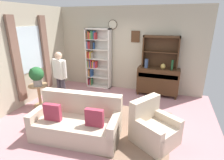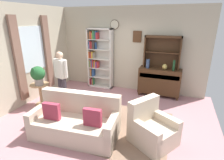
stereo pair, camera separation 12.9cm
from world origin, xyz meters
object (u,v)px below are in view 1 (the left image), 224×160
at_px(sideboard, 158,80).
at_px(person_reading, 60,75).
at_px(coffee_table, 103,105).
at_px(sideboard_hutch, 161,47).
at_px(vase_tall, 146,63).
at_px(couch_floral, 77,123).
at_px(potted_plant_small, 55,98).
at_px(potted_plant_large, 36,75).
at_px(armchair_floral, 153,129).
at_px(vase_round, 163,66).
at_px(plant_stand, 39,93).
at_px(bookshelf, 97,58).
at_px(bottle_wine, 172,65).
at_px(book_stack, 104,103).

xyz_separation_m(sideboard, person_reading, (-2.54, -1.62, 0.40)).
bearing_deg(coffee_table, sideboard_hutch, 61.38).
bearing_deg(coffee_table, vase_tall, 68.63).
height_order(couch_floral, potted_plant_small, couch_floral).
bearing_deg(potted_plant_large, coffee_table, 0.76).
relative_size(armchair_floral, person_reading, 0.68).
xyz_separation_m(vase_round, plant_stand, (-3.25, -1.83, -0.61)).
xyz_separation_m(vase_round, person_reading, (-2.67, -1.56, -0.10)).
relative_size(bookshelf, vase_round, 12.35).
distance_m(bottle_wine, book_stack, 2.50).
xyz_separation_m(potted_plant_small, book_stack, (1.71, -0.39, 0.30)).
bearing_deg(sideboard_hutch, coffee_table, -118.62).
xyz_separation_m(sideboard_hutch, armchair_floral, (0.17, -2.55, -1.27)).
distance_m(bookshelf, bottle_wine, 2.58).
bearing_deg(vase_tall, plant_stand, -146.29).
xyz_separation_m(bookshelf, plant_stand, (-0.93, -1.98, -0.69)).
bearing_deg(couch_floral, vase_tall, 69.99).
distance_m(bookshelf, book_stack, 2.46).
distance_m(plant_stand, book_stack, 2.04).
height_order(sideboard_hutch, potted_plant_small, sideboard_hutch).
xyz_separation_m(vase_round, bottle_wine, (0.26, -0.02, 0.07)).
height_order(sideboard, bottle_wine, bottle_wine).
bearing_deg(plant_stand, coffee_table, -1.10).
height_order(sideboard, couch_floral, sideboard).
distance_m(vase_tall, person_reading, 2.65).
xyz_separation_m(vase_tall, potted_plant_large, (-2.67, -1.88, -0.11)).
relative_size(sideboard_hutch, potted_plant_large, 2.05).
height_order(vase_round, coffee_table, vase_round).
bearing_deg(sideboard, book_stack, -118.03).
bearing_deg(vase_round, plant_stand, -150.55).
bearing_deg(person_reading, potted_plant_small, -177.00).
distance_m(bottle_wine, armchair_floral, 2.48).
bearing_deg(couch_floral, bookshelf, 105.83).
bearing_deg(vase_tall, potted_plant_small, -147.04).
relative_size(couch_floral, coffee_table, 2.34).
relative_size(potted_plant_small, book_stack, 1.73).
relative_size(sideboard, person_reading, 0.83).
distance_m(couch_floral, potted_plant_small, 1.83).
xyz_separation_m(sideboard_hutch, couch_floral, (-1.37, -2.89, -1.25)).
bearing_deg(coffee_table, vase_round, 56.32).
height_order(couch_floral, person_reading, person_reading).
bearing_deg(potted_plant_large, plant_stand, 130.38).
bearing_deg(sideboard, bottle_wine, -12.89).
bearing_deg(sideboard_hutch, potted_plant_small, -147.97).
height_order(vase_round, potted_plant_small, vase_round).
height_order(bottle_wine, potted_plant_small, bottle_wine).
bearing_deg(sideboard, coffee_table, -119.96).
bearing_deg(book_stack, potted_plant_small, 167.28).
bearing_deg(book_stack, coffee_table, 115.30).
xyz_separation_m(couch_floral, potted_plant_large, (-1.69, 0.82, 0.64)).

